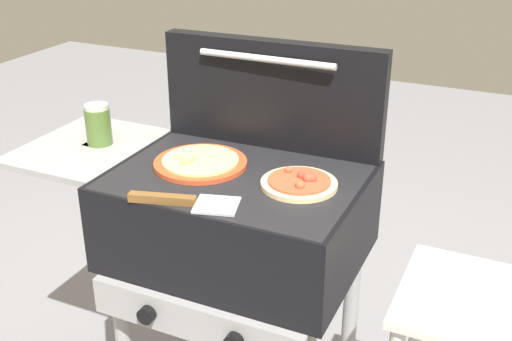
# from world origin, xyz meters

# --- Properties ---
(grill) EXTENTS (0.96, 0.53, 0.90)m
(grill) POSITION_xyz_m (-0.01, -0.00, 0.76)
(grill) COLOR black
(grill) RESTS_ON ground_plane
(grill_lid_open) EXTENTS (0.63, 0.09, 0.30)m
(grill_lid_open) POSITION_xyz_m (0.00, 0.21, 1.05)
(grill_lid_open) COLOR black
(grill_lid_open) RESTS_ON grill
(pizza_pepperoni) EXTENTS (0.19, 0.19, 0.04)m
(pizza_pepperoni) POSITION_xyz_m (0.17, 0.00, 0.91)
(pizza_pepperoni) COLOR beige
(pizza_pepperoni) RESTS_ON grill
(pizza_cheese) EXTENTS (0.25, 0.25, 0.04)m
(pizza_cheese) POSITION_xyz_m (-0.12, 0.01, 0.91)
(pizza_cheese) COLOR #C64723
(pizza_cheese) RESTS_ON grill
(sauce_jar) EXTENTS (0.07, 0.07, 0.12)m
(sauce_jar) POSITION_xyz_m (-0.45, 0.02, 0.96)
(sauce_jar) COLOR #4C6B2D
(sauce_jar) RESTS_ON grill
(spatula) EXTENTS (0.27, 0.12, 0.02)m
(spatula) POSITION_xyz_m (-0.04, -0.20, 0.91)
(spatula) COLOR #B7BABF
(spatula) RESTS_ON grill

